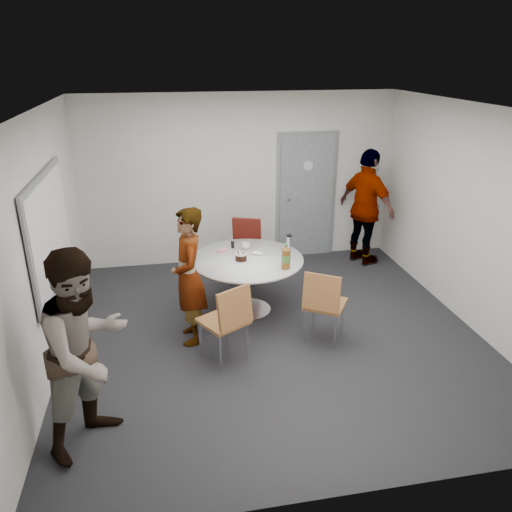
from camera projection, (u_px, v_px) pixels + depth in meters
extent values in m
plane|color=black|center=(273.00, 333.00, 6.21)|extent=(5.00, 5.00, 0.00)
plane|color=silver|center=(276.00, 109.00, 5.18)|extent=(5.00, 5.00, 0.00)
plane|color=beige|center=(240.00, 180.00, 7.97)|extent=(5.00, 0.00, 5.00)
plane|color=beige|center=(44.00, 246.00, 5.27)|extent=(0.00, 5.00, 5.00)
plane|color=beige|center=(473.00, 219.00, 6.13)|extent=(0.00, 5.00, 5.00)
plane|color=beige|center=(355.00, 350.00, 3.42)|extent=(5.00, 0.00, 5.00)
cube|color=slate|center=(306.00, 197.00, 8.25)|extent=(0.90, 0.05, 2.05)
cube|color=gray|center=(306.00, 196.00, 8.28)|extent=(1.02, 0.04, 2.12)
cylinder|color=#B2BFC6|center=(308.00, 166.00, 8.03)|extent=(0.16, 0.01, 0.16)
cylinder|color=silver|center=(288.00, 199.00, 8.15)|extent=(0.04, 0.14, 0.04)
cube|color=gray|center=(50.00, 231.00, 5.42)|extent=(0.03, 1.90, 1.25)
cube|color=white|center=(51.00, 230.00, 5.42)|extent=(0.01, 1.78, 1.13)
cylinder|color=silver|center=(247.00, 259.00, 6.48)|extent=(1.46, 1.46, 0.03)
cylinder|color=silver|center=(247.00, 285.00, 6.62)|extent=(0.09, 0.09, 0.71)
cylinder|color=silver|center=(248.00, 309.00, 6.76)|extent=(0.63, 0.63, 0.02)
cylinder|color=silver|center=(241.00, 260.00, 6.40)|extent=(0.19, 0.19, 0.01)
cylinder|color=black|center=(241.00, 257.00, 6.38)|extent=(0.15, 0.15, 0.08)
cylinder|color=white|center=(241.00, 254.00, 6.36)|extent=(0.15, 0.15, 0.02)
cylinder|color=brown|center=(286.00, 259.00, 6.12)|extent=(0.11, 0.11, 0.25)
cylinder|color=#4A8736|center=(286.00, 258.00, 6.12)|extent=(0.11, 0.11, 0.09)
cone|color=brown|center=(286.00, 248.00, 6.07)|extent=(0.10, 0.10, 0.05)
cylinder|color=#549844|center=(286.00, 245.00, 6.05)|extent=(0.04, 0.04, 0.03)
imported|color=white|center=(246.00, 246.00, 6.77)|extent=(0.16, 0.16, 0.09)
cylinder|color=black|center=(233.00, 244.00, 6.80)|extent=(0.05, 0.05, 0.11)
cylinder|color=silver|center=(289.00, 243.00, 6.74)|extent=(0.07, 0.07, 0.18)
cylinder|color=black|center=(289.00, 236.00, 6.71)|extent=(0.07, 0.07, 0.03)
cube|color=pink|center=(222.00, 250.00, 6.70)|extent=(0.14, 0.13, 0.02)
ellipsoid|color=white|center=(257.00, 253.00, 6.60)|extent=(0.15, 0.15, 0.03)
cube|color=brown|center=(223.00, 321.00, 5.52)|extent=(0.62, 0.62, 0.04)
cube|color=brown|center=(235.00, 308.00, 5.27)|extent=(0.42, 0.30, 0.43)
cylinder|color=silver|center=(227.00, 328.00, 5.85)|extent=(0.02, 0.02, 0.49)
cylinder|color=silver|center=(201.00, 339.00, 5.63)|extent=(0.02, 0.02, 0.49)
cylinder|color=silver|center=(247.00, 341.00, 5.60)|extent=(0.02, 0.02, 0.49)
cylinder|color=silver|center=(220.00, 353.00, 5.37)|extent=(0.02, 0.02, 0.49)
cube|color=brown|center=(325.00, 304.00, 5.91)|extent=(0.62, 0.62, 0.04)
cube|color=brown|center=(322.00, 293.00, 5.63)|extent=(0.41, 0.31, 0.43)
cylinder|color=silver|center=(343.00, 317.00, 6.09)|extent=(0.02, 0.02, 0.48)
cylinder|color=silver|center=(314.00, 312.00, 6.22)|extent=(0.02, 0.02, 0.48)
cylinder|color=silver|center=(335.00, 332.00, 5.78)|extent=(0.02, 0.02, 0.48)
cylinder|color=silver|center=(305.00, 326.00, 5.91)|extent=(0.02, 0.02, 0.48)
cube|color=#5E1A12|center=(244.00, 252.00, 7.42)|extent=(0.58, 0.58, 0.04)
cube|color=#5E1A12|center=(247.00, 231.00, 7.53)|extent=(0.44, 0.24, 0.43)
cylinder|color=silver|center=(230.00, 271.00, 7.38)|extent=(0.02, 0.02, 0.49)
cylinder|color=silver|center=(254.00, 273.00, 7.32)|extent=(0.02, 0.02, 0.49)
cylinder|color=silver|center=(235.00, 261.00, 7.71)|extent=(0.02, 0.02, 0.49)
cylinder|color=silver|center=(258.00, 263.00, 7.66)|extent=(0.02, 0.02, 0.49)
imported|color=#A5C6EA|center=(189.00, 277.00, 5.78)|extent=(0.43, 0.62, 1.66)
imported|color=white|center=(86.00, 351.00, 4.19)|extent=(1.11, 1.13, 1.84)
imported|color=black|center=(366.00, 208.00, 7.96)|extent=(0.88, 1.19, 1.87)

